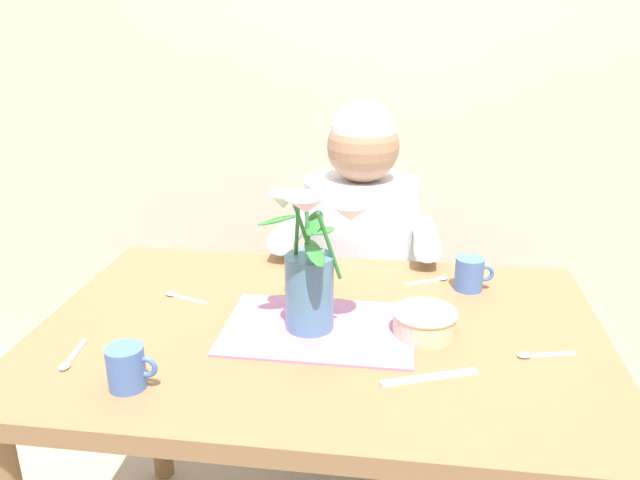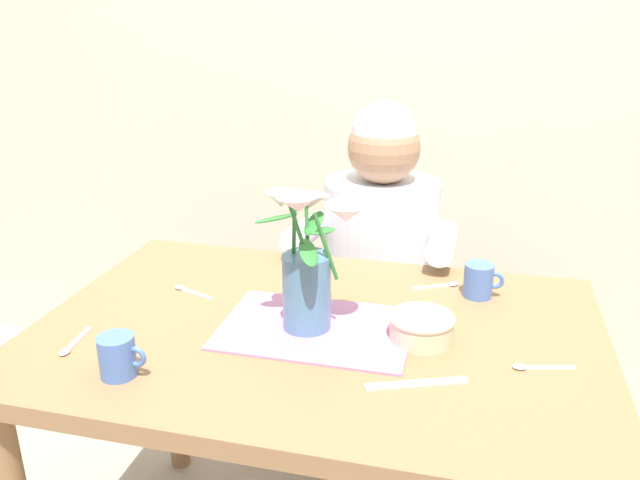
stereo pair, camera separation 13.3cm
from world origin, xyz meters
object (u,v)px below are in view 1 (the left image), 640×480
at_px(seated_person, 360,285).
at_px(dinner_knife, 430,377).
at_px(tea_cup, 127,367).
at_px(ceramic_bowl, 424,320).
at_px(flower_vase, 312,264).
at_px(coffee_cup, 470,274).

distance_m(seated_person, dinner_knife, 0.83).
bearing_deg(tea_cup, dinner_knife, 10.63).
bearing_deg(seated_person, tea_cup, -115.34).
xyz_separation_m(ceramic_bowl, tea_cup, (-0.53, -0.27, 0.01)).
distance_m(flower_vase, tea_cup, 0.41).
xyz_separation_m(dinner_knife, coffee_cup, (0.10, 0.41, 0.04)).
distance_m(seated_person, coffee_cup, 0.52).
relative_size(ceramic_bowl, tea_cup, 1.46).
bearing_deg(dinner_knife, coffee_cup, 54.28).
bearing_deg(tea_cup, coffee_cup, 38.51).
relative_size(ceramic_bowl, dinner_knife, 0.72).
xyz_separation_m(flower_vase, dinner_knife, (0.24, -0.16, -0.15)).
xyz_separation_m(ceramic_bowl, dinner_knife, (0.01, -0.17, -0.03)).
relative_size(seated_person, dinner_knife, 5.97).
relative_size(flower_vase, dinner_knife, 1.68).
bearing_deg(coffee_cup, seated_person, 127.63).
xyz_separation_m(dinner_knife, tea_cup, (-0.54, -0.10, 0.04)).
distance_m(flower_vase, dinner_knife, 0.33).
bearing_deg(dinner_knife, ceramic_bowl, 71.10).
height_order(seated_person, tea_cup, seated_person).
xyz_separation_m(flower_vase, coffee_cup, (0.35, 0.25, -0.11)).
bearing_deg(dinner_knife, tea_cup, 169.02).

